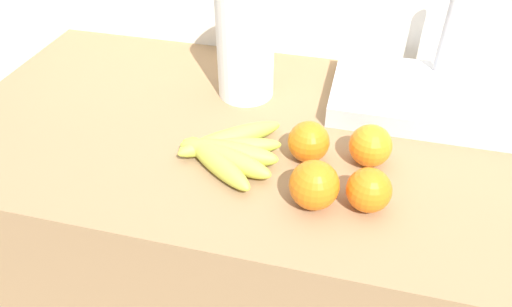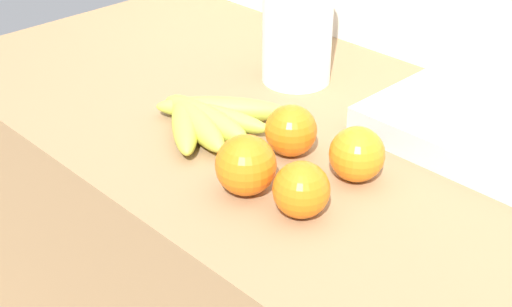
% 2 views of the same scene
% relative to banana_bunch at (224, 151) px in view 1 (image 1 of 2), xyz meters
% --- Properties ---
extents(counter, '(1.60, 0.65, 0.88)m').
position_rel_banana_bunch_xyz_m(counter, '(0.21, 0.11, -0.46)').
color(counter, olive).
rests_on(counter, ground).
extents(wall_back, '(2.00, 0.06, 1.30)m').
position_rel_banana_bunch_xyz_m(wall_back, '(0.21, 0.47, -0.25)').
color(wall_back, silver).
rests_on(wall_back, ground).
extents(banana_bunch, '(0.19, 0.22, 0.04)m').
position_rel_banana_bunch_xyz_m(banana_bunch, '(0.00, 0.00, 0.00)').
color(banana_bunch, gold).
rests_on(banana_bunch, counter).
extents(orange_back_left, '(0.08, 0.08, 0.08)m').
position_rel_banana_bunch_xyz_m(orange_back_left, '(0.25, 0.06, 0.02)').
color(orange_back_left, orange).
rests_on(orange_back_left, counter).
extents(orange_front, '(0.08, 0.08, 0.08)m').
position_rel_banana_bunch_xyz_m(orange_front, '(0.17, -0.07, 0.02)').
color(orange_front, orange).
rests_on(orange_front, counter).
extents(orange_right, '(0.07, 0.07, 0.07)m').
position_rel_banana_bunch_xyz_m(orange_right, '(0.25, -0.06, 0.02)').
color(orange_right, orange).
rests_on(orange_right, counter).
extents(orange_far_right, '(0.08, 0.08, 0.08)m').
position_rel_banana_bunch_xyz_m(orange_far_right, '(0.14, 0.04, 0.02)').
color(orange_far_right, orange).
rests_on(orange_far_right, counter).
extents(paper_towel_roll, '(0.12, 0.12, 0.29)m').
position_rel_banana_bunch_xyz_m(paper_towel_roll, '(-0.03, 0.23, 0.11)').
color(paper_towel_roll, white).
rests_on(paper_towel_roll, counter).
extents(sink_basin, '(0.43, 0.25, 0.24)m').
position_rel_banana_bunch_xyz_m(sink_basin, '(0.38, 0.27, 0.00)').
color(sink_basin, '#B7BABF').
rests_on(sink_basin, counter).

